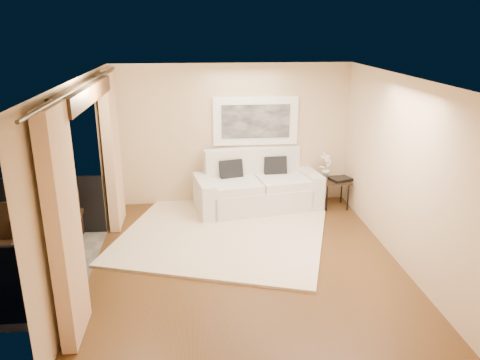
{
  "coord_description": "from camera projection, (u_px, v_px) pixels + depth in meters",
  "views": [
    {
      "loc": [
        -0.68,
        -6.24,
        3.38
      ],
      "look_at": [
        -0.02,
        0.68,
        1.05
      ],
      "focal_mm": 35.0,
      "sensor_mm": 36.0,
      "label": 1
    }
  ],
  "objects": [
    {
      "name": "glass_b",
      "position": [
        37.0,
        209.0,
        6.78
      ],
      "size": [
        0.06,
        0.06,
        0.12
      ],
      "primitive_type": "cylinder",
      "color": "silver",
      "rests_on": "bistro_table"
    },
    {
      "name": "candle",
      "position": [
        32.0,
        207.0,
        6.9
      ],
      "size": [
        0.06,
        0.06,
        0.07
      ],
      "primitive_type": "cylinder",
      "color": "red",
      "rests_on": "bistro_table"
    },
    {
      "name": "side_table",
      "position": [
        335.0,
        182.0,
        8.93
      ],
      "size": [
        0.52,
        0.52,
        0.56
      ],
      "rotation": [
        0.0,
        0.0,
        0.02
      ],
      "color": "black",
      "rests_on": "floor"
    },
    {
      "name": "artwork",
      "position": [
        256.0,
        121.0,
        8.88
      ],
      "size": [
        1.62,
        0.07,
        0.92
      ],
      "color": "white",
      "rests_on": "room_shell"
    },
    {
      "name": "floor",
      "position": [
        246.0,
        260.0,
        7.03
      ],
      "size": [
        5.0,
        5.0,
        0.0
      ],
      "primitive_type": "plane",
      "color": "#573719",
      "rests_on": "ground"
    },
    {
      "name": "room_shell",
      "position": [
        83.0,
        94.0,
        6.04
      ],
      "size": [
        5.0,
        6.4,
        5.0
      ],
      "color": "white",
      "rests_on": "ground"
    },
    {
      "name": "tray",
      "position": [
        341.0,
        179.0,
        8.86
      ],
      "size": [
        0.45,
        0.39,
        0.05
      ],
      "primitive_type": "cube",
      "rotation": [
        0.0,
        0.0,
        0.34
      ],
      "color": "black",
      "rests_on": "side_table"
    },
    {
      "name": "balcony_chair_far",
      "position": [
        68.0,
        211.0,
        7.46
      ],
      "size": [
        0.45,
        0.46,
        0.94
      ],
      "rotation": [
        0.0,
        0.0,
        3.27
      ],
      "color": "black",
      "rests_on": "balcony"
    },
    {
      "name": "sofa",
      "position": [
        257.0,
        188.0,
        8.93
      ],
      "size": [
        2.45,
        1.38,
        1.12
      ],
      "rotation": [
        0.0,
        0.0,
        0.17
      ],
      "color": "silver",
      "rests_on": "floor"
    },
    {
      "name": "glass_a",
      "position": [
        35.0,
        210.0,
        6.74
      ],
      "size": [
        0.06,
        0.06,
        0.12
      ],
      "primitive_type": "cylinder",
      "color": "silver",
      "rests_on": "bistro_table"
    },
    {
      "name": "bistro_table",
      "position": [
        26.0,
        218.0,
        6.81
      ],
      "size": [
        0.8,
        0.8,
        0.77
      ],
      "rotation": [
        0.0,
        0.0,
        -0.26
      ],
      "color": "black",
      "rests_on": "balcony"
    },
    {
      "name": "vase",
      "position": [
        21.0,
        212.0,
        6.59
      ],
      "size": [
        0.04,
        0.04,
        0.18
      ],
      "primitive_type": "cylinder",
      "color": "silver",
      "rests_on": "bistro_table"
    },
    {
      "name": "curtains",
      "position": [
        94.0,
        180.0,
        6.41
      ],
      "size": [
        0.16,
        4.8,
        2.64
      ],
      "color": "#D8AB85",
      "rests_on": "ground"
    },
    {
      "name": "ice_bucket",
      "position": [
        16.0,
        203.0,
        6.87
      ],
      "size": [
        0.18,
        0.18,
        0.2
      ],
      "primitive_type": "cylinder",
      "color": "white",
      "rests_on": "bistro_table"
    },
    {
      "name": "orchid",
      "position": [
        326.0,
        165.0,
        8.98
      ],
      "size": [
        0.31,
        0.29,
        0.49
      ],
      "primitive_type": "imported",
      "rotation": [
        0.0,
        0.0,
        0.58
      ],
      "color": "white",
      "rests_on": "side_table"
    },
    {
      "name": "rug",
      "position": [
        222.0,
        236.0,
        7.8
      ],
      "size": [
        3.99,
        3.71,
        0.04
      ],
      "primitive_type": "cube",
      "rotation": [
        0.0,
        0.0,
        -0.31
      ],
      "color": "beige",
      "rests_on": "floor"
    },
    {
      "name": "balcony",
      "position": [
        16.0,
        260.0,
        6.68
      ],
      "size": [
        1.81,
        2.6,
        1.17
      ],
      "color": "#605B56",
      "rests_on": "ground"
    }
  ]
}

